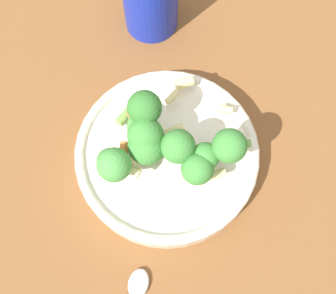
{
  "coord_description": "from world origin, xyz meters",
  "views": [
    {
      "loc": [
        -0.18,
        0.0,
        0.53
      ],
      "look_at": [
        0.0,
        0.0,
        0.05
      ],
      "focal_mm": 42.0,
      "sensor_mm": 36.0,
      "label": 1
    }
  ],
  "objects": [
    {
      "name": "ground_plane",
      "position": [
        0.0,
        0.0,
        0.0
      ],
      "size": [
        3.0,
        3.0,
        0.0
      ],
      "primitive_type": "plane",
      "color": "brown"
    },
    {
      "name": "pasta_salad",
      "position": [
        -0.01,
        0.01,
        0.08
      ],
      "size": [
        0.16,
        0.19,
        0.08
      ],
      "color": "#8CB766",
      "rests_on": "bowl"
    },
    {
      "name": "bowl",
      "position": [
        0.0,
        0.0,
        0.02
      ],
      "size": [
        0.25,
        0.25,
        0.04
      ],
      "color": "silver",
      "rests_on": "ground_plane"
    }
  ]
}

